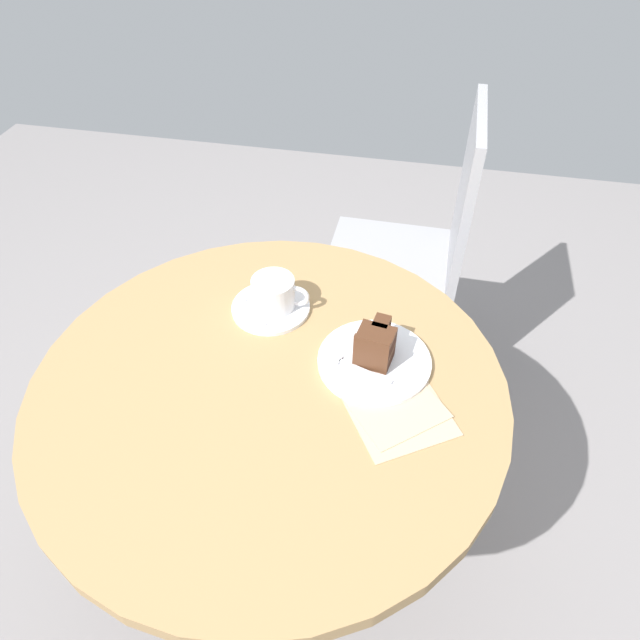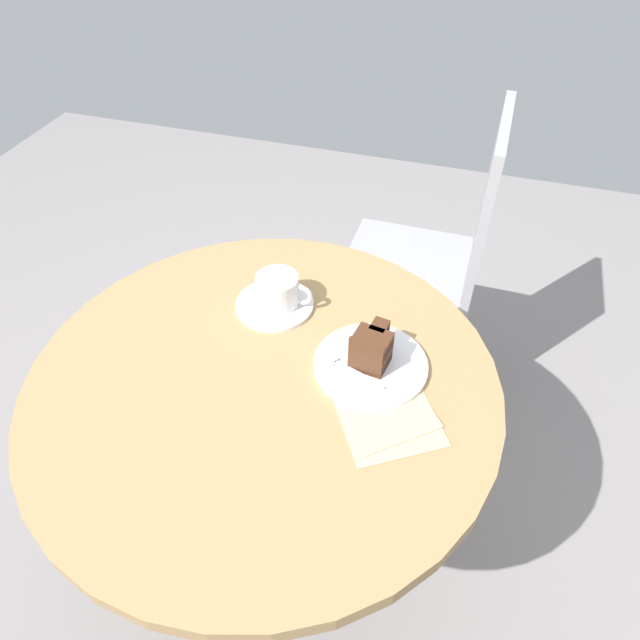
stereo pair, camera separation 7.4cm
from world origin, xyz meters
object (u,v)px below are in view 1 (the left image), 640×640
at_px(fork, 349,365).
at_px(cafe_chair, 425,240).
at_px(cake_plate, 374,361).
at_px(napkin, 396,408).
at_px(saucer, 271,307).
at_px(teaspoon, 249,306).
at_px(cake_slice, 376,345).
at_px(coffee_cup, 274,292).

xyz_separation_m(fork, cafe_chair, (0.11, 0.67, -0.18)).
distance_m(cake_plate, napkin, 0.11).
bearing_deg(cafe_chair, saucer, -28.30).
bearing_deg(teaspoon, cake_slice, -156.32).
distance_m(cake_plate, cafe_chair, 0.67).
height_order(coffee_cup, cake_slice, cake_slice).
xyz_separation_m(cake_slice, cafe_chair, (0.07, 0.64, -0.21)).
relative_size(coffee_cup, cake_slice, 1.33).
height_order(saucer, napkin, saucer).
xyz_separation_m(coffee_cup, fork, (0.17, -0.14, -0.03)).
distance_m(cake_plate, cake_slice, 0.04).
height_order(coffee_cup, napkin, coffee_cup).
height_order(cake_plate, cake_slice, cake_slice).
relative_size(napkin, cafe_chair, 0.25).
relative_size(cake_slice, fork, 0.65).
relative_size(cake_plate, napkin, 0.91).
distance_m(teaspoon, fork, 0.25).
height_order(teaspoon, fork, fork).
bearing_deg(napkin, saucer, 143.72).
height_order(saucer, teaspoon, teaspoon).
height_order(saucer, cafe_chair, cafe_chair).
distance_m(coffee_cup, fork, 0.22).
height_order(teaspoon, napkin, teaspoon).
xyz_separation_m(cake_plate, fork, (-0.04, -0.03, 0.01)).
relative_size(saucer, napkin, 0.69).
xyz_separation_m(cake_slice, fork, (-0.04, -0.03, -0.03)).
distance_m(cake_slice, fork, 0.06).
bearing_deg(fork, cafe_chair, -81.27).
bearing_deg(coffee_cup, napkin, -37.65).
height_order(saucer, fork, fork).
bearing_deg(cafe_chair, teaspoon, -31.09).
bearing_deg(cake_plate, coffee_cup, 153.16).
bearing_deg(saucer, napkin, -36.28).
xyz_separation_m(coffee_cup, cake_plate, (0.22, -0.11, -0.04)).
relative_size(coffee_cup, cake_plate, 0.56).
xyz_separation_m(saucer, cake_slice, (0.23, -0.10, 0.04)).
bearing_deg(cafe_chair, napkin, -0.84).
bearing_deg(cake_slice, coffee_cup, 153.65).
height_order(cake_plate, fork, fork).
xyz_separation_m(cake_plate, cafe_chair, (0.07, 0.64, -0.17)).
distance_m(saucer, napkin, 0.34).
bearing_deg(cake_slice, cafe_chair, 83.62).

